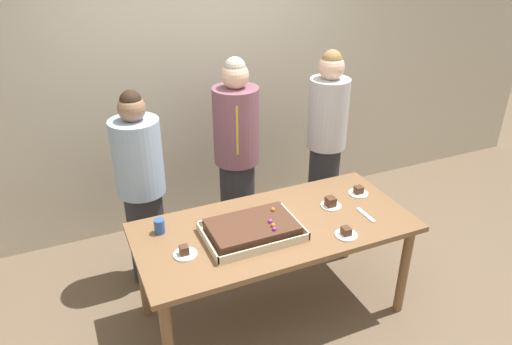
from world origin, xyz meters
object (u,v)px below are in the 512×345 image
at_px(plated_slice_near_right, 331,203).
at_px(person_striped_tie_right, 326,146).
at_px(plated_slice_near_left, 185,252).
at_px(party_table, 275,236).
at_px(drink_cup_nearest, 159,226).
at_px(plated_slice_far_right, 358,192).
at_px(person_serving_front, 237,156).
at_px(person_green_shirt_behind, 142,190).
at_px(plated_slice_far_left, 346,233).
at_px(cake_server_utensil, 366,215).
at_px(sheet_cake, 252,230).

height_order(plated_slice_near_right, person_striped_tie_right, person_striped_tie_right).
distance_m(plated_slice_near_left, person_striped_tie_right, 1.71).
distance_m(party_table, drink_cup_nearest, 0.79).
relative_size(plated_slice_far_right, person_striped_tie_right, 0.09).
xyz_separation_m(party_table, plated_slice_near_right, (0.47, 0.06, 0.12)).
xyz_separation_m(party_table, drink_cup_nearest, (-0.74, 0.23, 0.14)).
relative_size(plated_slice_near_right, person_serving_front, 0.09).
relative_size(plated_slice_far_right, person_serving_front, 0.09).
bearing_deg(person_green_shirt_behind, plated_slice_near_left, -28.01).
bearing_deg(plated_slice_far_left, cake_server_utensil, 30.03).
distance_m(party_table, sheet_cake, 0.24).
height_order(sheet_cake, plated_slice_near_left, sheet_cake).
height_order(party_table, cake_server_utensil, cake_server_utensil).
xyz_separation_m(plated_slice_near_right, drink_cup_nearest, (-1.22, 0.17, 0.02)).
distance_m(sheet_cake, plated_slice_near_left, 0.47).
relative_size(plated_slice_near_left, cake_server_utensil, 0.75).
bearing_deg(person_serving_front, plated_slice_far_left, 29.44).
height_order(drink_cup_nearest, cake_server_utensil, drink_cup_nearest).
distance_m(plated_slice_far_right, drink_cup_nearest, 1.51).
bearing_deg(cake_server_utensil, plated_slice_far_right, 65.55).
distance_m(plated_slice_far_left, cake_server_utensil, 0.31).
relative_size(sheet_cake, plated_slice_near_left, 4.22).
bearing_deg(cake_server_utensil, drink_cup_nearest, 164.76).
bearing_deg(person_striped_tie_right, plated_slice_far_right, 45.33).
bearing_deg(plated_slice_near_right, person_striped_tie_right, 62.06).
height_order(plated_slice_far_right, cake_server_utensil, plated_slice_far_right).
distance_m(plated_slice_far_left, person_striped_tie_right, 1.15).
relative_size(party_table, drink_cup_nearest, 19.07).
distance_m(cake_server_utensil, person_serving_front, 1.20).
xyz_separation_m(party_table, cake_server_utensil, (0.64, -0.15, 0.09)).
height_order(plated_slice_far_right, drink_cup_nearest, drink_cup_nearest).
bearing_deg(cake_server_utensil, person_striped_tie_right, 77.28).
xyz_separation_m(sheet_cake, person_serving_front, (0.27, 0.96, 0.06)).
bearing_deg(plated_slice_near_left, plated_slice_far_left, -12.32).
bearing_deg(sheet_cake, drink_cup_nearest, 153.20).
distance_m(plated_slice_near_right, cake_server_utensil, 0.26).
xyz_separation_m(party_table, person_green_shirt_behind, (-0.74, 0.78, 0.13)).
xyz_separation_m(sheet_cake, person_green_shirt_behind, (-0.55, 0.83, -0.00)).
height_order(plated_slice_near_right, drink_cup_nearest, drink_cup_nearest).
bearing_deg(plated_slice_far_right, plated_slice_near_right, -166.04).
bearing_deg(plated_slice_near_right, party_table, -173.33).
relative_size(party_table, plated_slice_far_right, 12.71).
distance_m(sheet_cake, cake_server_utensil, 0.84).
height_order(plated_slice_near_left, plated_slice_near_right, plated_slice_near_right).
xyz_separation_m(plated_slice_near_right, person_striped_tie_right, (0.37, 0.69, 0.10)).
xyz_separation_m(plated_slice_near_right, plated_slice_far_left, (-0.10, -0.36, -0.01)).
relative_size(cake_server_utensil, person_green_shirt_behind, 0.12).
xyz_separation_m(drink_cup_nearest, person_serving_front, (0.82, 0.69, 0.06)).
xyz_separation_m(person_serving_front, person_striped_tie_right, (0.76, -0.17, 0.02)).
xyz_separation_m(plated_slice_far_left, plated_slice_far_right, (0.39, 0.43, 0.00)).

